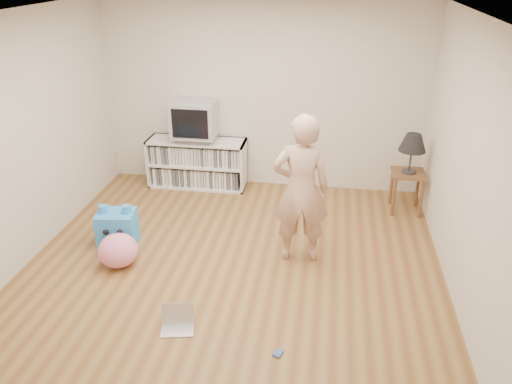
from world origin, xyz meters
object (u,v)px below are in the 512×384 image
Objects in this scene: dvd_deck at (196,138)px; table_lamp at (413,144)px; media_unit at (198,163)px; side_table at (407,182)px; laptop at (178,322)px; crt_tv at (195,118)px; plush_pink at (118,250)px; plush_blue at (117,227)px; person at (301,190)px.

table_lamp is (2.90, -0.37, 0.21)m from dvd_deck.
table_lamp is (2.90, -0.39, 0.59)m from media_unit.
dvd_deck reaches higher than side_table.
dvd_deck is at bearing -90.00° from media_unit.
dvd_deck is 1.34× the size of laptop.
crt_tv is at bearing 172.80° from table_lamp.
dvd_deck reaches higher than laptop.
table_lamp reaches higher than plush_pink.
dvd_deck is 0.91× the size of plush_blue.
media_unit is 2.33× the size of crt_tv.
person is at bearing -47.02° from dvd_deck.
person is 1.83m from laptop.
dvd_deck is at bearing -54.02° from person.
media_unit is at bearing 90.00° from dvd_deck.
person reaches higher than media_unit.
side_table is (2.90, -0.37, -0.32)m from dvd_deck.
crt_tv is at bearing 65.59° from plush_blue.
laptop is 1.72m from plush_blue.
person reaches higher than plush_pink.
crt_tv is at bearing -90.00° from media_unit.
plush_blue is at bearing -6.41° from person.
media_unit is 0.67m from crt_tv.
crt_tv is 1.40× the size of plush_pink.
laptop is at bearing -78.66° from crt_tv.
dvd_deck is (0.00, -0.02, 0.39)m from media_unit.
plush_blue is at bearing -158.00° from table_lamp.
table_lamp is 1.88m from person.
crt_tv reaches higher than media_unit.
crt_tv is 2.35m from plush_pink.
table_lamp reaches higher than side_table.
media_unit is at bearing 81.84° from plush_pink.
plush_pink is at bearing -150.72° from table_lamp.
side_table is 1.28× the size of plush_pink.
media_unit reaches higher than laptop.
side_table is (2.90, -0.37, -0.60)m from crt_tv.
media_unit is 2.22m from plush_pink.
dvd_deck is 1.05× the size of plush_pink.
crt_tv is 2.93m from table_lamp.
side_table is 1.64× the size of laptop.
side_table is 1.11× the size of plush_blue.
side_table is at bearing -7.26° from dvd_deck.
laptop is 0.68× the size of plush_blue.
dvd_deck reaches higher than plush_blue.
table_lamp reaches higher than media_unit.
person is at bearing 41.67° from laptop.
plush_pink is (-0.31, -2.17, -0.84)m from crt_tv.
media_unit is 2.42m from person.
dvd_deck is at bearing 90.00° from crt_tv.
dvd_deck is at bearing 65.62° from plush_blue.
plush_pink is at bearing -150.72° from side_table.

